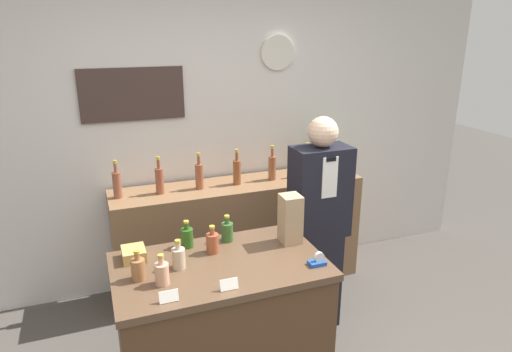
{
  "coord_description": "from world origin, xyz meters",
  "views": [
    {
      "loc": [
        -0.94,
        -1.63,
        2.16
      ],
      "look_at": [
        0.08,
        1.09,
        1.19
      ],
      "focal_mm": 32.0,
      "sensor_mm": 36.0,
      "label": 1
    }
  ],
  "objects_px": {
    "paper_bag": "(290,219)",
    "potted_plant": "(327,153)",
    "shopkeeper": "(318,226)",
    "tape_dispenser": "(318,261)"
  },
  "relations": [
    {
      "from": "paper_bag",
      "to": "potted_plant",
      "type": "bearing_deg",
      "value": 52.69
    },
    {
      "from": "shopkeeper",
      "to": "paper_bag",
      "type": "relative_size",
      "value": 5.45
    },
    {
      "from": "potted_plant",
      "to": "paper_bag",
      "type": "distance_m",
      "value": 1.46
    },
    {
      "from": "shopkeeper",
      "to": "paper_bag",
      "type": "distance_m",
      "value": 0.66
    },
    {
      "from": "paper_bag",
      "to": "tape_dispenser",
      "type": "distance_m",
      "value": 0.33
    },
    {
      "from": "shopkeeper",
      "to": "potted_plant",
      "type": "distance_m",
      "value": 0.93
    },
    {
      "from": "paper_bag",
      "to": "tape_dispenser",
      "type": "xyz_separation_m",
      "value": [
        0.02,
        -0.3,
        -0.12
      ]
    },
    {
      "from": "shopkeeper",
      "to": "tape_dispenser",
      "type": "bearing_deg",
      "value": -118.72
    },
    {
      "from": "paper_bag",
      "to": "shopkeeper",
      "type": "bearing_deg",
      "value": 44.94
    },
    {
      "from": "shopkeeper",
      "to": "potted_plant",
      "type": "relative_size",
      "value": 4.97
    }
  ]
}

